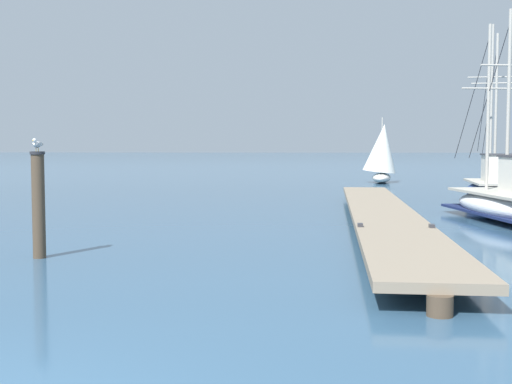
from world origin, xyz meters
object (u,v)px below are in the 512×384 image
object	(u,v)px
perched_seagull	(37,144)
fishing_boat_1	(512,202)
fishing_boat_0	(496,187)
mooring_piling	(38,203)
distant_sailboat	(382,153)

from	to	relation	value
perched_seagull	fishing_boat_1	bearing A→B (deg)	32.47
fishing_boat_0	mooring_piling	bearing A→B (deg)	-132.54
fishing_boat_0	distant_sailboat	xyz separation A→B (m)	(-2.97, 14.25, 1.16)
fishing_boat_1	distant_sailboat	bearing A→B (deg)	94.50
fishing_boat_0	distant_sailboat	bearing A→B (deg)	101.77
fishing_boat_1	mooring_piling	xyz separation A→B (m)	(-11.62, -7.40, 0.53)
fishing_boat_1	perched_seagull	bearing A→B (deg)	-147.53
fishing_boat_0	fishing_boat_1	distance (m)	6.83
fishing_boat_1	distant_sailboat	world-z (taller)	fishing_boat_1
fishing_boat_1	perched_seagull	size ratio (longest dim) A/B	20.68
perched_seagull	distant_sailboat	size ratio (longest dim) A/B	0.09
mooring_piling	perched_seagull	world-z (taller)	perched_seagull
fishing_boat_0	perched_seagull	world-z (taller)	fishing_boat_0
fishing_boat_0	fishing_boat_1	size ratio (longest dim) A/B	0.93
mooring_piling	perched_seagull	xyz separation A→B (m)	(0.00, 0.01, 1.20)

